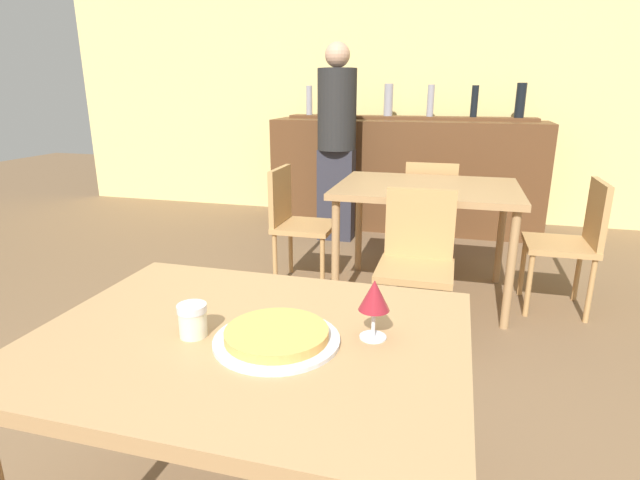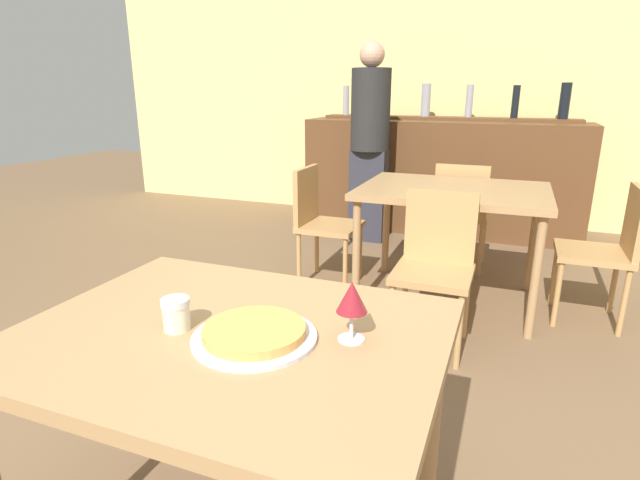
# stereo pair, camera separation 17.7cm
# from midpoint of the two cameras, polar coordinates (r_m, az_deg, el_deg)

# --- Properties ---
(wall_back) EXTENTS (8.00, 0.05, 2.80)m
(wall_back) POSITION_cam_midpoint_polar(r_m,az_deg,el_deg) (5.46, 9.70, 17.23)
(wall_back) COLOR #EAD684
(wall_back) RESTS_ON ground_plane
(dining_table_near) EXTENTS (1.12, 0.86, 0.73)m
(dining_table_near) POSITION_cam_midpoint_polar(r_m,az_deg,el_deg) (1.39, -11.74, -13.34)
(dining_table_near) COLOR #A87F51
(dining_table_near) RESTS_ON ground_plane
(dining_table_far) EXTENTS (1.14, 0.88, 0.75)m
(dining_table_far) POSITION_cam_midpoint_polar(r_m,az_deg,el_deg) (3.28, 10.59, 4.81)
(dining_table_far) COLOR #A87F51
(dining_table_far) RESTS_ON ground_plane
(bar_counter) EXTENTS (2.60, 0.56, 1.06)m
(bar_counter) POSITION_cam_midpoint_polar(r_m,az_deg,el_deg) (5.02, 8.60, 7.34)
(bar_counter) COLOR brown
(bar_counter) RESTS_ON ground_plane
(bar_back_shelf) EXTENTS (2.39, 0.24, 0.34)m
(bar_back_shelf) POSITION_cam_midpoint_polar(r_m,az_deg,el_deg) (5.10, 9.49, 14.27)
(bar_back_shelf) COLOR brown
(bar_back_shelf) RESTS_ON bar_counter
(chair_far_side_front) EXTENTS (0.40, 0.40, 0.83)m
(chair_far_side_front) POSITION_cam_midpoint_polar(r_m,az_deg,el_deg) (2.74, 9.22, -1.76)
(chair_far_side_front) COLOR tan
(chair_far_side_front) RESTS_ON ground_plane
(chair_far_side_back) EXTENTS (0.40, 0.40, 0.83)m
(chair_far_side_back) POSITION_cam_midpoint_polar(r_m,az_deg,el_deg) (3.92, 11.24, 3.80)
(chair_far_side_back) COLOR tan
(chair_far_side_back) RESTS_ON ground_plane
(chair_far_side_left) EXTENTS (0.40, 0.40, 0.83)m
(chair_far_side_left) POSITION_cam_midpoint_polar(r_m,az_deg,el_deg) (3.51, -4.33, 2.56)
(chair_far_side_left) COLOR tan
(chair_far_side_left) RESTS_ON ground_plane
(chair_far_side_right) EXTENTS (0.40, 0.40, 0.83)m
(chair_far_side_right) POSITION_cam_midpoint_polar(r_m,az_deg,el_deg) (3.38, 25.73, 0.31)
(chair_far_side_right) COLOR tan
(chair_far_side_right) RESTS_ON ground_plane
(pizza_tray) EXTENTS (0.32, 0.32, 0.04)m
(pizza_tray) POSITION_cam_midpoint_polar(r_m,az_deg,el_deg) (1.29, -8.97, -10.94)
(pizza_tray) COLOR silver
(pizza_tray) RESTS_ON dining_table_near
(cheese_shaker) EXTENTS (0.08, 0.08, 0.09)m
(cheese_shaker) POSITION_cam_midpoint_polar(r_m,az_deg,el_deg) (1.36, -18.03, -8.77)
(cheese_shaker) COLOR beige
(cheese_shaker) RESTS_ON dining_table_near
(person_standing) EXTENTS (0.34, 0.34, 1.73)m
(person_standing) POSITION_cam_midpoint_polar(r_m,az_deg,el_deg) (4.51, 0.77, 11.72)
(person_standing) COLOR #2D2D38
(person_standing) RESTS_ON ground_plane
(wine_glass) EXTENTS (0.08, 0.08, 0.16)m
(wine_glass) POSITION_cam_midpoint_polar(r_m,az_deg,el_deg) (1.26, 2.21, -6.61)
(wine_glass) COLOR silver
(wine_glass) RESTS_ON dining_table_near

